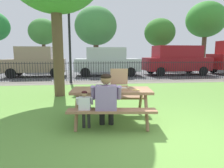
# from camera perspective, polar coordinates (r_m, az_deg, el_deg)

# --- Properties ---
(ground) EXTENTS (28.00, 12.09, 0.02)m
(ground) POSITION_cam_1_polar(r_m,az_deg,el_deg) (5.73, 8.88, -7.31)
(ground) COLOR #64973F
(cobblestone_walkway) EXTENTS (28.00, 1.40, 0.01)m
(cobblestone_walkway) POSITION_cam_1_polar(r_m,az_deg,el_deg) (10.86, 1.48, 0.60)
(cobblestone_walkway) COLOR slate
(street_asphalt) EXTENTS (28.00, 7.29, 0.01)m
(street_asphalt) POSITION_cam_1_polar(r_m,az_deg,el_deg) (15.15, -0.78, 3.00)
(street_asphalt) COLOR #515154
(picnic_table_foreground) EXTENTS (1.94, 1.65, 0.79)m
(picnic_table_foreground) POSITION_cam_1_polar(r_m,az_deg,el_deg) (4.52, -0.17, -3.68)
(picnic_table_foreground) COLOR #966C4D
(picnic_table_foreground) RESTS_ON ground
(pizza_box_open) EXTENTS (0.47, 0.53, 0.46)m
(pizza_box_open) POSITION_cam_1_polar(r_m,az_deg,el_deg) (4.56, 2.09, 0.05)
(pizza_box_open) COLOR tan
(pizza_box_open) RESTS_ON picnic_table_foreground
(pizza_slice_on_table) EXTENTS (0.22, 0.26, 0.02)m
(pizza_slice_on_table) POSITION_cam_1_polar(r_m,az_deg,el_deg) (4.40, 6.96, -1.71)
(pizza_slice_on_table) COLOR #EEBF51
(pizza_slice_on_table) RESTS_ON picnic_table_foreground
(adult_at_table) EXTENTS (0.63, 0.62, 1.19)m
(adult_at_table) POSITION_cam_1_polar(r_m,az_deg,el_deg) (4.02, -1.70, -4.42)
(adult_at_table) COLOR black
(adult_at_table) RESTS_ON ground
(child_at_table) EXTENTS (0.34, 0.34, 0.85)m
(child_at_table) POSITION_cam_1_polar(r_m,az_deg,el_deg) (4.06, -7.81, -6.44)
(child_at_table) COLOR #2E2E2E
(child_at_table) RESTS_ON ground
(iron_fence_streetside) EXTENTS (21.24, 0.03, 1.10)m
(iron_fence_streetside) POSITION_cam_1_polar(r_m,az_deg,el_deg) (11.49, 1.01, 3.89)
(iron_fence_streetside) COLOR black
(iron_fence_streetside) RESTS_ON ground
(lamp_post_walkway) EXTENTS (0.28, 0.28, 4.45)m
(lamp_post_walkway) POSITION_cam_1_polar(r_m,az_deg,el_deg) (10.65, -12.24, 14.76)
(lamp_post_walkway) COLOR black
(lamp_post_walkway) RESTS_ON ground
(parked_car_left) EXTENTS (3.99, 2.02, 1.98)m
(parked_car_left) POSITION_cam_1_polar(r_m,az_deg,el_deg) (14.12, -21.29, 6.09)
(parked_car_left) COLOR #9C8169
(parked_car_left) RESTS_ON ground
(parked_car_center) EXTENTS (4.44, 1.98, 1.94)m
(parked_car_center) POSITION_cam_1_polar(r_m,az_deg,el_deg) (13.71, -1.47, 6.60)
(parked_car_center) COLOR #B7BFC0
(parked_car_center) RESTS_ON ground
(parked_car_right) EXTENTS (4.69, 2.15, 2.08)m
(parked_car_right) POSITION_cam_1_polar(r_m,az_deg,el_deg) (15.00, 18.18, 6.72)
(parked_car_right) COLOR maroon
(parked_car_right) RESTS_ON ground
(far_tree_midleft) EXTENTS (2.61, 2.61, 4.67)m
(far_tree_midleft) POSITION_cam_1_polar(r_m,az_deg,el_deg) (19.75, -19.36, 14.00)
(far_tree_midleft) COLOR brown
(far_tree_midleft) RESTS_ON ground
(far_tree_center) EXTENTS (3.96, 3.96, 5.85)m
(far_tree_center) POSITION_cam_1_polar(r_m,az_deg,el_deg) (19.36, -4.72, 16.29)
(far_tree_center) COLOR brown
(far_tree_center) RESTS_ON ground
(far_tree_midright) EXTENTS (2.99, 2.99, 4.90)m
(far_tree_midright) POSITION_cam_1_polar(r_m,az_deg,el_deg) (20.48, 13.63, 14.15)
(far_tree_midright) COLOR brown
(far_tree_midright) RESTS_ON ground
(far_tree_right) EXTENTS (3.84, 3.84, 6.58)m
(far_tree_right) POSITION_cam_1_polar(r_m,az_deg,el_deg) (22.64, 25.50, 16.38)
(far_tree_right) COLOR brown
(far_tree_right) RESTS_ON ground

